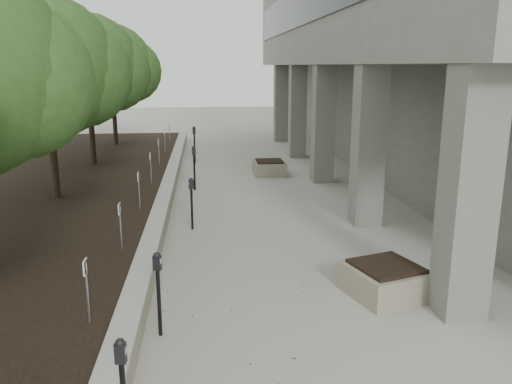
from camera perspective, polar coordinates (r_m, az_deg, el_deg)
ground at (r=7.54m, az=0.11°, el=-17.92°), size 90.00×90.00×0.00m
retaining_wall at (r=15.86m, az=-9.77°, el=0.09°), size 0.39×26.00×0.50m
planting_bed at (r=16.56m, az=-22.55°, el=-0.38°), size 7.00×26.00×0.40m
crabapple_tree_3 at (r=14.99m, az=-22.08°, el=9.62°), size 4.60×4.00×5.44m
crabapple_tree_4 at (r=19.83m, az=-18.08°, el=10.74°), size 4.60×4.00×5.44m
crabapple_tree_5 at (r=24.74m, az=-15.65°, el=11.39°), size 4.60×4.00×5.44m
parking_sign_2 at (r=7.73m, az=-18.21°, el=-10.46°), size 0.04×0.22×0.96m
parking_sign_3 at (r=10.49m, az=-14.79°, el=-3.76°), size 0.04×0.22×0.96m
parking_sign_4 at (r=13.35m, az=-12.84°, el=0.12°), size 0.04×0.22×0.96m
parking_sign_5 at (r=16.26m, az=-11.59°, el=2.62°), size 0.04×0.22×0.96m
parking_sign_6 at (r=19.20m, az=-10.72°, el=4.35°), size 0.04×0.22×0.96m
parking_sign_7 at (r=22.16m, az=-10.07°, el=5.63°), size 0.04×0.22×0.96m
parking_sign_8 at (r=25.12m, az=-9.58°, el=6.60°), size 0.04×0.22×0.96m
parking_meter_2 at (r=7.90m, az=-10.74°, el=-11.09°), size 0.16×0.13×1.34m
parking_meter_3 at (r=12.76m, az=-7.14°, el=-1.30°), size 0.15×0.13×1.31m
parking_meter_4 at (r=16.82m, az=-6.86°, el=2.67°), size 0.15×0.10×1.47m
parking_meter_5 at (r=21.52m, az=-6.84°, el=5.22°), size 0.16×0.11×1.54m
planter_front at (r=9.49m, az=14.17°, el=-9.40°), size 1.55×1.55×0.58m
planter_back at (r=19.20m, az=1.49°, el=2.75°), size 1.17×1.17×0.54m
berry_scatter at (r=12.05m, az=-2.77°, el=-5.32°), size 3.30×14.10×0.02m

